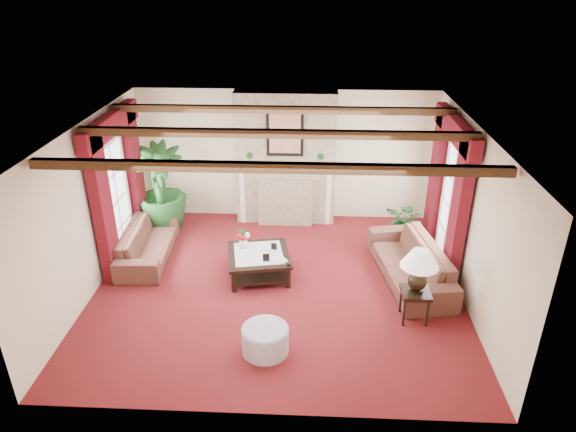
# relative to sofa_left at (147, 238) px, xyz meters

# --- Properties ---
(floor) EXTENTS (6.00, 6.00, 0.00)m
(floor) POSITION_rel_sofa_left_xyz_m (2.44, -0.86, -0.39)
(floor) COLOR #4E0F0E
(floor) RESTS_ON ground
(ceiling) EXTENTS (6.00, 6.00, 0.00)m
(ceiling) POSITION_rel_sofa_left_xyz_m (2.44, -0.86, 2.31)
(ceiling) COLOR white
(ceiling) RESTS_ON floor
(back_wall) EXTENTS (6.00, 0.02, 2.70)m
(back_wall) POSITION_rel_sofa_left_xyz_m (2.44, 1.89, 0.96)
(back_wall) COLOR beige
(back_wall) RESTS_ON ground
(left_wall) EXTENTS (0.02, 5.50, 2.70)m
(left_wall) POSITION_rel_sofa_left_xyz_m (-0.56, -0.86, 0.96)
(left_wall) COLOR beige
(left_wall) RESTS_ON ground
(right_wall) EXTENTS (0.02, 5.50, 2.70)m
(right_wall) POSITION_rel_sofa_left_xyz_m (5.44, -0.86, 0.96)
(right_wall) COLOR beige
(right_wall) RESTS_ON ground
(ceiling_beams) EXTENTS (6.00, 3.00, 0.12)m
(ceiling_beams) POSITION_rel_sofa_left_xyz_m (2.44, -0.86, 2.25)
(ceiling_beams) COLOR #332110
(ceiling_beams) RESTS_ON ceiling
(fireplace) EXTENTS (2.00, 0.52, 2.70)m
(fireplace) POSITION_rel_sofa_left_xyz_m (2.44, 1.69, 2.31)
(fireplace) COLOR tan
(fireplace) RESTS_ON ground
(french_door_left) EXTENTS (0.10, 1.10, 2.16)m
(french_door_left) POSITION_rel_sofa_left_xyz_m (-0.53, 0.14, 1.74)
(french_door_left) COLOR white
(french_door_left) RESTS_ON ground
(french_door_right) EXTENTS (0.10, 1.10, 2.16)m
(french_door_right) POSITION_rel_sofa_left_xyz_m (5.41, 0.14, 1.74)
(french_door_right) COLOR white
(french_door_right) RESTS_ON ground
(curtains_left) EXTENTS (0.20, 2.40, 2.55)m
(curtains_left) POSITION_rel_sofa_left_xyz_m (-0.42, 0.14, 2.16)
(curtains_left) COLOR #500A13
(curtains_left) RESTS_ON ground
(curtains_right) EXTENTS (0.20, 2.40, 2.55)m
(curtains_right) POSITION_rel_sofa_left_xyz_m (5.30, 0.14, 2.16)
(curtains_right) COLOR #500A13
(curtains_right) RESTS_ON ground
(sofa_left) EXTENTS (2.07, 0.83, 0.78)m
(sofa_left) POSITION_rel_sofa_left_xyz_m (0.00, 0.00, 0.00)
(sofa_left) COLOR black
(sofa_left) RESTS_ON ground
(sofa_right) EXTENTS (2.48, 1.41, 0.88)m
(sofa_right) POSITION_rel_sofa_left_xyz_m (4.67, -0.52, 0.05)
(sofa_right) COLOR black
(sofa_right) RESTS_ON ground
(potted_palm) EXTENTS (2.36, 2.55, 1.00)m
(potted_palm) POSITION_rel_sofa_left_xyz_m (-0.01, 1.11, 0.11)
(potted_palm) COLOR black
(potted_palm) RESTS_ON ground
(small_plant) EXTENTS (1.47, 1.48, 0.64)m
(small_plant) POSITION_rel_sofa_left_xyz_m (4.81, 0.91, -0.07)
(small_plant) COLOR black
(small_plant) RESTS_ON ground
(coffee_table) EXTENTS (1.21, 1.21, 0.42)m
(coffee_table) POSITION_rel_sofa_left_xyz_m (2.09, -0.53, -0.18)
(coffee_table) COLOR black
(coffee_table) RESTS_ON ground
(side_table) EXTENTS (0.54, 0.54, 0.50)m
(side_table) POSITION_rel_sofa_left_xyz_m (4.54, -1.65, -0.14)
(side_table) COLOR black
(side_table) RESTS_ON ground
(ottoman) EXTENTS (0.65, 0.65, 0.38)m
(ottoman) POSITION_rel_sofa_left_xyz_m (2.37, -2.48, -0.20)
(ottoman) COLOR #8D8C9F
(ottoman) RESTS_ON ground
(table_lamp) EXTENTS (0.56, 0.56, 0.71)m
(table_lamp) POSITION_rel_sofa_left_xyz_m (4.54, -1.65, 0.47)
(table_lamp) COLOR black
(table_lamp) RESTS_ON side_table
(flower_vase) EXTENTS (0.22, 0.22, 0.18)m
(flower_vase) POSITION_rel_sofa_left_xyz_m (1.80, -0.32, 0.13)
(flower_vase) COLOR silver
(flower_vase) RESTS_ON coffee_table
(book) EXTENTS (0.24, 0.22, 0.30)m
(book) POSITION_rel_sofa_left_xyz_m (2.35, -0.78, 0.18)
(book) COLOR black
(book) RESTS_ON coffee_table
(photo_frame_a) EXTENTS (0.11, 0.03, 0.15)m
(photo_frame_a) POSITION_rel_sofa_left_xyz_m (2.24, -0.78, 0.11)
(photo_frame_a) COLOR black
(photo_frame_a) RESTS_ON coffee_table
(photo_frame_b) EXTENTS (0.10, 0.05, 0.13)m
(photo_frame_b) POSITION_rel_sofa_left_xyz_m (2.34, -0.39, 0.10)
(photo_frame_b) COLOR black
(photo_frame_b) RESTS_ON coffee_table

